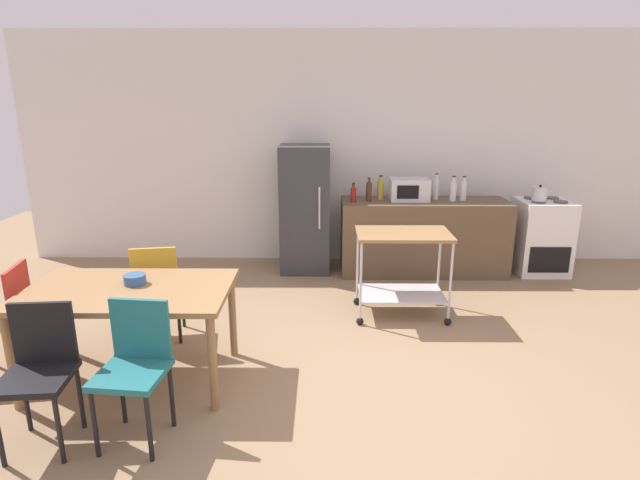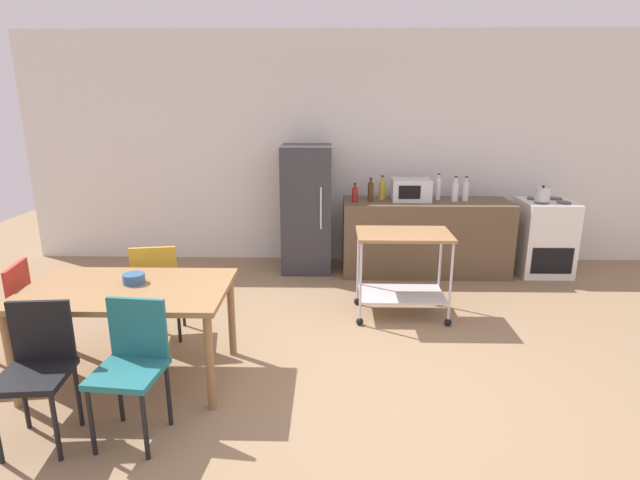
{
  "view_description": "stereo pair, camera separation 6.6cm",
  "coord_description": "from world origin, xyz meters",
  "px_view_note": "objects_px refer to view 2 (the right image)",
  "views": [
    {
      "loc": [
        -0.31,
        -3.45,
        2.11
      ],
      "look_at": [
        -0.35,
        1.2,
        0.8
      ],
      "focal_mm": 28.69,
      "sensor_mm": 36.0,
      "label": 1
    },
    {
      "loc": [
        -0.25,
        -3.45,
        2.11
      ],
      "look_at": [
        -0.35,
        1.2,
        0.8
      ],
      "focal_mm": 28.69,
      "sensor_mm": 36.0,
      "label": 2
    }
  ],
  "objects_px": {
    "refrigerator": "(307,209)",
    "bottle_soda": "(466,191)",
    "chair_mustard": "(158,284)",
    "bottle_hot_sauce": "(371,191)",
    "chair_red": "(6,311)",
    "dining_table": "(127,297)",
    "fruit_bowl": "(134,279)",
    "kitchen_cart": "(403,260)",
    "chair_teal": "(132,361)",
    "bottle_sesame_oil": "(382,190)",
    "chair_black": "(37,364)",
    "stove_oven": "(544,237)",
    "bottle_sparkling_water": "(355,194)",
    "kettle": "(543,194)",
    "bottle_soy_sauce": "(455,191)",
    "microwave": "(411,190)",
    "bottle_vinegar": "(438,189)"
  },
  "relations": [
    {
      "from": "kitchen_cart",
      "to": "bottle_soda",
      "type": "xyz_separation_m",
      "value": [
        0.91,
        1.33,
        0.45
      ]
    },
    {
      "from": "chair_mustard",
      "to": "bottle_soda",
      "type": "height_order",
      "value": "bottle_soda"
    },
    {
      "from": "chair_teal",
      "to": "bottle_sparkling_water",
      "type": "relative_size",
      "value": 3.87
    },
    {
      "from": "chair_teal",
      "to": "kitchen_cart",
      "type": "xyz_separation_m",
      "value": [
        1.94,
        1.91,
        0.05
      ]
    },
    {
      "from": "chair_mustard",
      "to": "chair_red",
      "type": "xyz_separation_m",
      "value": [
        -0.97,
        -0.61,
        0.0
      ]
    },
    {
      "from": "kitchen_cart",
      "to": "bottle_hot_sauce",
      "type": "distance_m",
      "value": 1.38
    },
    {
      "from": "bottle_soy_sauce",
      "to": "fruit_bowl",
      "type": "distance_m",
      "value": 3.85
    },
    {
      "from": "dining_table",
      "to": "kettle",
      "type": "relative_size",
      "value": 6.26
    },
    {
      "from": "refrigerator",
      "to": "bottle_sesame_oil",
      "type": "xyz_separation_m",
      "value": [
        0.92,
        -0.03,
        0.25
      ]
    },
    {
      "from": "chair_mustard",
      "to": "bottle_sparkling_water",
      "type": "relative_size",
      "value": 3.87
    },
    {
      "from": "kitchen_cart",
      "to": "chair_teal",
      "type": "bearing_deg",
      "value": -135.46
    },
    {
      "from": "chair_teal",
      "to": "bottle_soda",
      "type": "distance_m",
      "value": 4.34
    },
    {
      "from": "fruit_bowl",
      "to": "chair_black",
      "type": "bearing_deg",
      "value": -111.89
    },
    {
      "from": "kitchen_cart",
      "to": "microwave",
      "type": "xyz_separation_m",
      "value": [
        0.25,
        1.33,
        0.46
      ]
    },
    {
      "from": "chair_teal",
      "to": "bottle_sesame_oil",
      "type": "relative_size",
      "value": 3.03
    },
    {
      "from": "chair_mustard",
      "to": "chair_black",
      "type": "bearing_deg",
      "value": 68.77
    },
    {
      "from": "microwave",
      "to": "bottle_hot_sauce",
      "type": "bearing_deg",
      "value": -173.98
    },
    {
      "from": "refrigerator",
      "to": "bottle_hot_sauce",
      "type": "bearing_deg",
      "value": -8.78
    },
    {
      "from": "kitchen_cart",
      "to": "bottle_soy_sauce",
      "type": "height_order",
      "value": "bottle_soy_sauce"
    },
    {
      "from": "chair_red",
      "to": "kettle",
      "type": "xyz_separation_m",
      "value": [
        4.97,
        2.4,
        0.48
      ]
    },
    {
      "from": "fruit_bowl",
      "to": "bottle_soda",
      "type": "bearing_deg",
      "value": 38.81
    },
    {
      "from": "refrigerator",
      "to": "fruit_bowl",
      "type": "relative_size",
      "value": 9.53
    },
    {
      "from": "microwave",
      "to": "chair_red",
      "type": "bearing_deg",
      "value": -143.92
    },
    {
      "from": "bottle_hot_sauce",
      "to": "microwave",
      "type": "distance_m",
      "value": 0.49
    },
    {
      "from": "bottle_soda",
      "to": "stove_oven",
      "type": "bearing_deg",
      "value": -0.62
    },
    {
      "from": "bottle_hot_sauce",
      "to": "bottle_soda",
      "type": "xyz_separation_m",
      "value": [
        1.14,
        0.05,
        0.0
      ]
    },
    {
      "from": "bottle_sparkling_water",
      "to": "refrigerator",
      "type": "bearing_deg",
      "value": 162.17
    },
    {
      "from": "refrigerator",
      "to": "fruit_bowl",
      "type": "xyz_separation_m",
      "value": [
        -1.18,
        -2.56,
        0.01
      ]
    },
    {
      "from": "chair_mustard",
      "to": "bottle_soy_sauce",
      "type": "xyz_separation_m",
      "value": [
        2.99,
        1.86,
        0.51
      ]
    },
    {
      "from": "bottle_vinegar",
      "to": "kettle",
      "type": "relative_size",
      "value": 1.33
    },
    {
      "from": "bottle_sesame_oil",
      "to": "bottle_soy_sauce",
      "type": "bearing_deg",
      "value": -5.41
    },
    {
      "from": "chair_red",
      "to": "stove_oven",
      "type": "bearing_deg",
      "value": 106.98
    },
    {
      "from": "chair_red",
      "to": "refrigerator",
      "type": "relative_size",
      "value": 0.57
    },
    {
      "from": "refrigerator",
      "to": "bottle_soda",
      "type": "bearing_deg",
      "value": -2.12
    },
    {
      "from": "chair_black",
      "to": "bottle_soy_sauce",
      "type": "relative_size",
      "value": 2.96
    },
    {
      "from": "chair_black",
      "to": "stove_oven",
      "type": "bearing_deg",
      "value": 31.38
    },
    {
      "from": "stove_oven",
      "to": "kitchen_cart",
      "type": "height_order",
      "value": "stove_oven"
    },
    {
      "from": "dining_table",
      "to": "fruit_bowl",
      "type": "height_order",
      "value": "fruit_bowl"
    },
    {
      "from": "bottle_hot_sauce",
      "to": "bottle_soda",
      "type": "relative_size",
      "value": 0.96
    },
    {
      "from": "chair_mustard",
      "to": "bottle_hot_sauce",
      "type": "relative_size",
      "value": 3.18
    },
    {
      "from": "bottle_sesame_oil",
      "to": "kettle",
      "type": "relative_size",
      "value": 1.23
    },
    {
      "from": "kettle",
      "to": "bottle_soy_sauce",
      "type": "bearing_deg",
      "value": 176.08
    },
    {
      "from": "bottle_sesame_oil",
      "to": "fruit_bowl",
      "type": "height_order",
      "value": "bottle_sesame_oil"
    },
    {
      "from": "bottle_soy_sauce",
      "to": "chair_mustard",
      "type": "bearing_deg",
      "value": -148.22
    },
    {
      "from": "chair_mustard",
      "to": "bottle_vinegar",
      "type": "height_order",
      "value": "bottle_vinegar"
    },
    {
      "from": "kitchen_cart",
      "to": "bottle_soda",
      "type": "relative_size",
      "value": 3.12
    },
    {
      "from": "chair_teal",
      "to": "stove_oven",
      "type": "height_order",
      "value": "stove_oven"
    },
    {
      "from": "chair_mustard",
      "to": "bottle_hot_sauce",
      "type": "bearing_deg",
      "value": -146.75
    },
    {
      "from": "fruit_bowl",
      "to": "kettle",
      "type": "relative_size",
      "value": 0.68
    },
    {
      "from": "microwave",
      "to": "chair_teal",
      "type": "bearing_deg",
      "value": -124.09
    }
  ]
}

